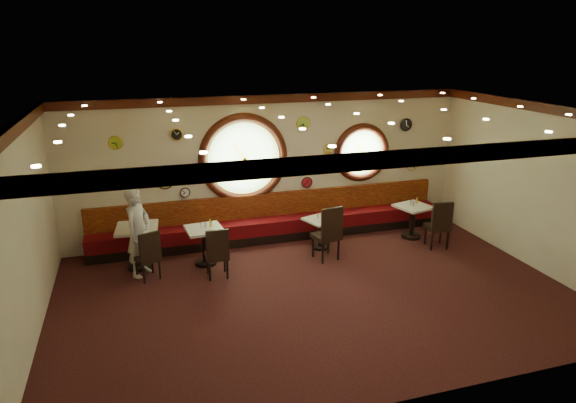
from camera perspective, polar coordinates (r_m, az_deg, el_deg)
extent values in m
cube|color=black|center=(9.29, 3.06, -10.15)|extent=(9.00, 6.00, 0.00)
cube|color=gold|center=(8.30, 3.43, 9.79)|extent=(9.00, 6.00, 0.02)
cube|color=beige|center=(11.41, -1.99, 3.80)|extent=(9.00, 0.02, 3.20)
cube|color=beige|center=(6.15, 13.06, -9.18)|extent=(9.00, 0.02, 3.20)
cube|color=beige|center=(8.33, -27.29, -3.54)|extent=(0.02, 6.00, 3.20)
cube|color=beige|center=(11.01, 25.79, 1.50)|extent=(0.02, 6.00, 3.20)
cube|color=#3D150B|center=(11.10, -2.00, 11.33)|extent=(9.00, 0.10, 0.18)
cube|color=#3D150B|center=(5.69, 13.86, 4.75)|extent=(9.00, 0.10, 0.18)
cube|color=#3D150B|center=(7.95, -28.46, 6.71)|extent=(0.10, 6.00, 0.18)
cube|color=#3D150B|center=(10.71, 26.67, 9.27)|extent=(0.10, 6.00, 0.18)
cube|color=black|center=(11.61, -1.54, -3.72)|extent=(8.00, 0.55, 0.20)
cube|color=#55070D|center=(11.52, -1.55, -2.57)|extent=(8.00, 0.55, 0.30)
cube|color=#5E0707|center=(11.59, -1.86, -0.35)|extent=(8.00, 0.10, 0.55)
cylinder|color=#95C677|center=(11.21, -4.96, 4.81)|extent=(1.66, 0.02, 1.66)
torus|color=#3D150B|center=(11.20, -4.95, 4.79)|extent=(1.98, 0.18, 1.98)
torus|color=gold|center=(11.17, -4.91, 4.76)|extent=(1.61, 0.03, 1.61)
cylinder|color=#95C677|center=(12.11, 8.15, 5.41)|extent=(1.10, 0.02, 1.10)
torus|color=#3D150B|center=(12.10, 8.18, 5.40)|extent=(1.38, 0.18, 1.38)
torus|color=gold|center=(12.07, 8.24, 5.37)|extent=(1.09, 0.03, 1.09)
cylinder|color=red|center=(11.04, -20.27, 1.95)|extent=(0.32, 0.03, 0.32)
cylinder|color=#ACCE29|center=(10.85, -18.61, 6.21)|extent=(0.26, 0.03, 0.26)
cylinder|color=black|center=(10.86, -12.30, 7.28)|extent=(0.24, 0.03, 0.24)
cylinder|color=#9DDB44|center=(11.40, 1.70, 8.66)|extent=(0.30, 0.03, 0.30)
cylinder|color=white|center=(12.78, 13.65, 4.12)|extent=(0.34, 0.03, 0.34)
cylinder|color=#CDD045|center=(11.72, 4.46, 5.87)|extent=(0.22, 0.03, 0.22)
cylinder|color=yellow|center=(11.05, -13.52, 2.30)|extent=(0.36, 0.03, 0.36)
cylinder|color=white|center=(11.15, -11.37, 1.00)|extent=(0.20, 0.03, 0.20)
cylinder|color=black|center=(12.48, 12.97, 8.30)|extent=(0.28, 0.03, 0.28)
cylinder|color=red|center=(11.72, 2.10, 2.15)|extent=(0.24, 0.03, 0.24)
cylinder|color=black|center=(10.65, -16.07, -6.87)|extent=(0.49, 0.49, 0.07)
cylinder|color=black|center=(10.50, -16.25, -4.93)|extent=(0.13, 0.13, 0.78)
cube|color=silver|center=(10.36, -16.44, -2.84)|extent=(0.85, 0.85, 0.06)
cylinder|color=black|center=(10.53, -9.11, -6.69)|extent=(0.44, 0.44, 0.06)
cylinder|color=black|center=(10.39, -9.20, -4.94)|extent=(0.12, 0.12, 0.70)
cube|color=silver|center=(10.26, -9.30, -3.07)|extent=(0.76, 0.76, 0.05)
cylinder|color=black|center=(11.18, 3.59, -5.03)|extent=(0.38, 0.38, 0.05)
cylinder|color=black|center=(11.07, 3.62, -3.58)|extent=(0.10, 0.10, 0.61)
cube|color=silver|center=(10.96, 3.65, -2.04)|extent=(0.77, 0.77, 0.04)
cylinder|color=black|center=(12.07, 13.51, -3.74)|extent=(0.43, 0.43, 0.06)
cylinder|color=black|center=(11.95, 13.62, -2.20)|extent=(0.12, 0.12, 0.69)
cube|color=silver|center=(11.83, 13.75, -0.56)|extent=(0.84, 0.84, 0.05)
cube|color=black|center=(10.00, -15.37, -6.12)|extent=(0.53, 0.53, 0.07)
cube|color=black|center=(9.74, -15.09, -4.84)|extent=(0.40, 0.20, 0.53)
cube|color=black|center=(9.82, -7.91, -5.99)|extent=(0.43, 0.43, 0.07)
cube|color=black|center=(9.53, -7.83, -4.71)|extent=(0.42, 0.06, 0.55)
cube|color=black|center=(10.50, 4.23, -3.89)|extent=(0.57, 0.57, 0.08)
cube|color=black|center=(10.21, 4.92, -2.40)|extent=(0.49, 0.16, 0.63)
cube|color=black|center=(11.53, 16.24, -2.77)|extent=(0.51, 0.51, 0.08)
cube|color=black|center=(11.26, 16.78, -1.54)|extent=(0.45, 0.13, 0.58)
cylinder|color=silver|center=(10.38, -17.17, -2.40)|extent=(0.04, 0.04, 0.11)
cylinder|color=silver|center=(10.26, -9.64, -2.63)|extent=(0.04, 0.04, 0.10)
cylinder|color=silver|center=(10.96, 3.32, -1.66)|extent=(0.03, 0.03, 0.09)
cylinder|color=silver|center=(11.81, 13.49, -0.19)|extent=(0.04, 0.04, 0.11)
cylinder|color=#B9B9BE|center=(10.29, -16.71, -2.54)|extent=(0.04, 0.04, 0.10)
cylinder|color=#BAB9BE|center=(10.24, -9.17, -2.63)|extent=(0.04, 0.04, 0.11)
cylinder|color=silver|center=(10.95, 3.88, -1.62)|extent=(0.04, 0.04, 0.11)
cylinder|color=silver|center=(11.75, 13.75, -0.32)|extent=(0.03, 0.03, 0.10)
cylinder|color=gold|center=(10.42, -15.88, -2.02)|extent=(0.05, 0.05, 0.16)
cylinder|color=yellow|center=(10.27, -8.61, -2.36)|extent=(0.05, 0.05, 0.17)
cylinder|color=orange|center=(11.06, 4.05, -1.23)|extent=(0.06, 0.06, 0.18)
cylinder|color=gold|center=(11.98, 14.11, 0.11)|extent=(0.04, 0.04, 0.14)
imported|color=silver|center=(10.05, -16.29, -3.28)|extent=(0.69, 0.75, 1.72)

